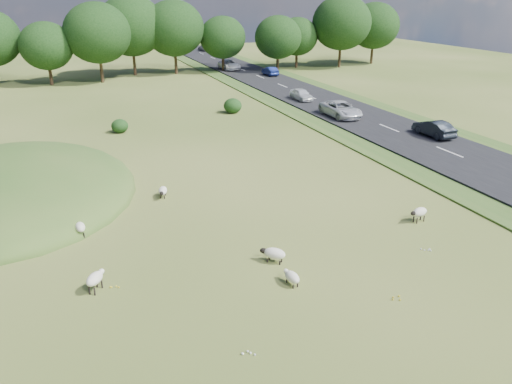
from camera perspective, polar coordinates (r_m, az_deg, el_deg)
ground at (r=43.87m, az=-10.19°, el=5.72°), size 160.00×160.00×0.00m
mound at (r=35.74m, az=-26.52°, el=-0.10°), size 16.00×20.00×4.00m
road at (r=59.75m, az=7.06°, el=10.33°), size 8.00×150.00×0.25m
treeline at (r=77.36m, az=-17.05°, el=17.03°), size 96.28×14.66×11.70m
shrubs at (r=50.83m, az=-12.37°, el=8.60°), size 26.34×6.71×1.56m
sheep_0 at (r=23.85m, az=2.05°, el=-7.03°), size 1.22×1.17×0.74m
sheep_1 at (r=29.22m, az=18.16°, el=-2.21°), size 1.23×0.69×0.86m
sheep_2 at (r=31.69m, az=-10.62°, el=0.12°), size 0.80×1.22×0.68m
sheep_3 at (r=27.74m, az=-19.46°, el=-3.79°), size 0.54×1.12×0.80m
sheep_4 at (r=22.22m, az=4.11°, el=-9.64°), size 0.60×1.12×0.63m
sheep_5 at (r=22.72m, az=-17.92°, el=-9.39°), size 1.02×1.19×0.87m
car_0 at (r=110.85m, az=-5.97°, el=16.10°), size 1.76×4.33×1.26m
car_1 at (r=59.17m, az=5.21°, el=11.06°), size 1.55×3.85×1.31m
car_3 at (r=83.09m, az=-3.08°, el=14.33°), size 2.50×5.42×1.51m
car_4 at (r=77.09m, az=1.62°, el=13.66°), size 1.32×3.79×1.25m
car_5 at (r=51.52m, az=9.65°, el=9.33°), size 2.51×5.45×1.51m
car_6 at (r=46.37m, az=19.67°, el=6.87°), size 1.48×4.23×1.39m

